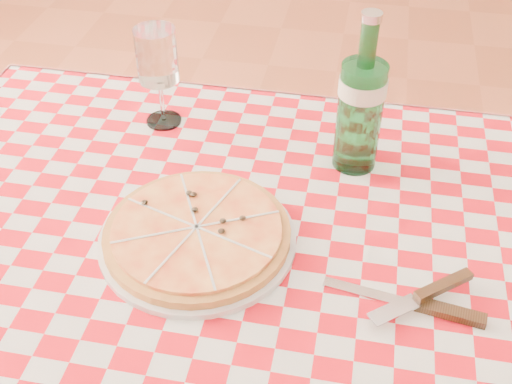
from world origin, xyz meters
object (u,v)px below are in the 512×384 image
at_px(pizza_plate, 197,233).
at_px(wine_glass, 159,78).
at_px(water_bottle, 362,94).
at_px(dining_table, 261,290).

distance_m(pizza_plate, wine_glass, 0.35).
bearing_deg(wine_glass, water_bottle, -9.41).
xyz_separation_m(dining_table, water_bottle, (0.12, 0.24, 0.24)).
bearing_deg(wine_glass, pizza_plate, -64.10).
xyz_separation_m(pizza_plate, wine_glass, (-0.15, 0.31, 0.08)).
height_order(pizza_plate, water_bottle, water_bottle).
relative_size(pizza_plate, wine_glass, 1.58).
bearing_deg(water_bottle, dining_table, -117.22).
xyz_separation_m(dining_table, wine_glass, (-0.25, 0.30, 0.20)).
distance_m(water_bottle, wine_glass, 0.38).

